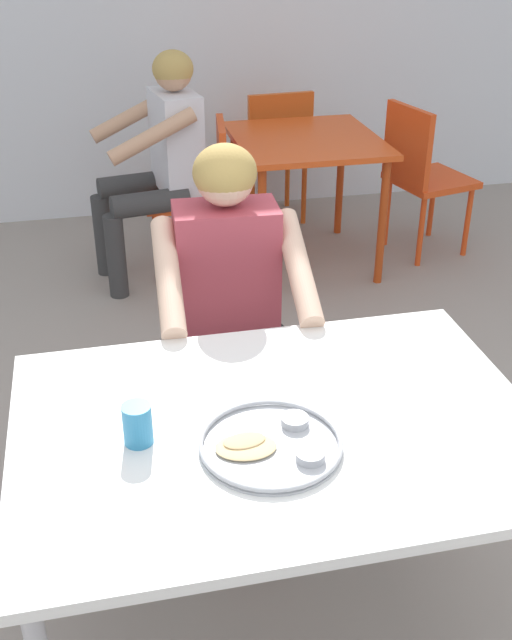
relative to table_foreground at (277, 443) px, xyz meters
name	(u,v)px	position (x,y,z in m)	size (l,w,h in m)	color
ground_plane	(302,627)	(0.09, 0.00, -0.70)	(12.00, 12.00, 0.05)	gray
table_foreground	(277,443)	(0.00, 0.00, 0.00)	(1.29, 0.91, 0.74)	white
thali_tray	(271,444)	(-0.04, -0.09, 0.08)	(0.34, 0.34, 0.03)	#B7BABF
drinking_cup	(137,423)	(-0.34, 0.00, 0.12)	(0.07, 0.07, 0.10)	#338CBF
chair_foreground	(223,323)	(0.03, 0.96, -0.18)	(0.44, 0.44, 0.83)	red
diner_foreground	(231,295)	(0.02, 0.74, 0.04)	(0.51, 0.57, 1.19)	black
table_background_red	(306,154)	(0.77, 2.45, -0.04)	(0.77, 0.84, 0.72)	#E04C19
chair_red_left	(201,188)	(0.18, 2.44, -0.19)	(0.47, 0.46, 0.83)	#E0481A
chair_red_right	(421,170)	(1.43, 2.42, -0.17)	(0.49, 0.50, 0.87)	#DE4517
chair_red_far	(275,146)	(0.75, 3.08, -0.18)	(0.45, 0.44, 0.84)	#CB5019
patron_background	(160,149)	(-0.03, 2.43, 0.04)	(0.60, 0.56, 1.20)	#343434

